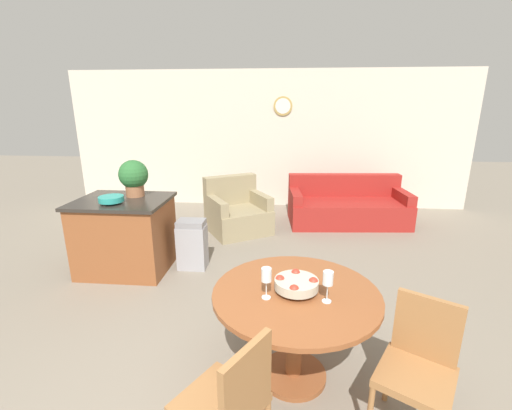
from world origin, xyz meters
name	(u,v)px	position (x,y,z in m)	size (l,w,h in m)	color
wall_back	(267,140)	(0.00, 5.57, 1.35)	(8.00, 0.09, 2.70)	beige
dining_table	(295,312)	(0.50, 0.78, 0.57)	(1.20, 1.20, 0.74)	brown
dining_chair_near_left	(229,401)	(0.14, 0.03, 0.50)	(0.58, 0.58, 0.89)	#9E6B3D
dining_chair_near_right	(419,362)	(1.25, 0.42, 0.50)	(0.58, 0.58, 0.89)	#9E6B3D
fruit_bowl	(296,284)	(0.50, 0.78, 0.80)	(0.31, 0.31, 0.12)	#B7B29E
wine_glass_left	(266,276)	(0.29, 0.68, 0.91)	(0.07, 0.07, 0.22)	silver
wine_glass_right	(328,279)	(0.70, 0.67, 0.91)	(0.07, 0.07, 0.22)	silver
kitchen_island	(126,235)	(-1.58, 2.43, 0.46)	(1.10, 0.89, 0.92)	brown
teal_bowl	(111,199)	(-1.61, 2.25, 0.98)	(0.28, 0.28, 0.09)	teal
potted_plant	(134,177)	(-1.48, 2.61, 1.17)	(0.36, 0.36, 0.45)	#A36642
trash_bin	(192,244)	(-0.76, 2.54, 0.32)	(0.36, 0.26, 0.64)	#9E9EA3
couch	(347,207)	(1.50, 4.53, 0.28)	(2.09, 1.11, 0.82)	maroon
armchair	(237,214)	(-0.39, 3.94, 0.30)	(1.22, 1.21, 0.89)	#998966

